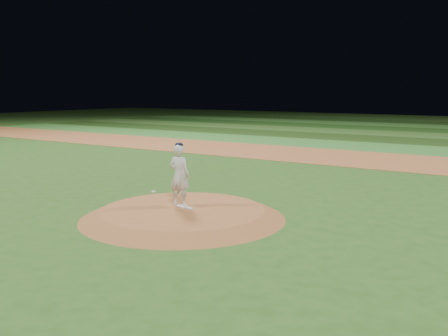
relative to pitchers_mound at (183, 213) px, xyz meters
The scene contains 11 objects.
ground 0.12m from the pitchers_mound, ahead, with size 120.00×120.00×0.00m, color #2A551B.
infield_dirt_band 14.00m from the pitchers_mound, 90.00° to the left, with size 70.00×6.00×0.02m, color #A35F32.
outfield_stripe_0 19.50m from the pitchers_mound, 90.00° to the left, with size 70.00×5.00×0.02m, color #347A2C.
outfield_stripe_1 24.50m from the pitchers_mound, 90.00° to the left, with size 70.00×5.00×0.02m, color #1F3F14.
outfield_stripe_2 29.50m from the pitchers_mound, 90.00° to the left, with size 70.00×5.00×0.02m, color #366525.
outfield_stripe_3 34.50m from the pitchers_mound, 90.00° to the left, with size 70.00×5.00×0.02m, color #1E4717.
outfield_stripe_4 39.50m from the pitchers_mound, 90.00° to the left, with size 70.00×5.00×0.02m, color #357229.
pitchers_mound is the anchor object (origin of this frame).
pitching_rubber 0.20m from the pitchers_mound, 114.79° to the left, with size 0.60×0.15×0.03m, color silver.
rosin_bag 2.35m from the pitchers_mound, 151.02° to the left, with size 0.14×0.14×0.07m, color silver.
pitcher_on_mound 1.05m from the pitchers_mound, 141.85° to the left, with size 0.65×0.46×1.76m.
Camera 1 is at (8.14, -10.28, 3.42)m, focal length 40.00 mm.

